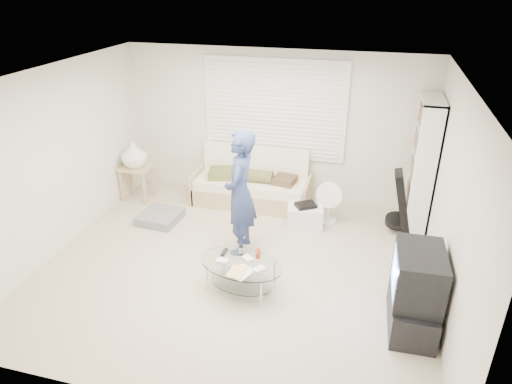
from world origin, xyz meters
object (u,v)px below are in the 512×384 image
(tv_unit, at_px, (415,291))
(coffee_table, at_px, (241,268))
(futon_sofa, at_px, (252,186))
(bookshelf, at_px, (422,166))

(tv_unit, distance_m, coffee_table, 1.99)
(futon_sofa, height_order, bookshelf, bookshelf)
(futon_sofa, relative_size, coffee_table, 1.70)
(futon_sofa, xyz_separation_m, bookshelf, (2.61, -0.13, 0.69))
(bookshelf, relative_size, coffee_table, 1.75)
(bookshelf, distance_m, coffee_table, 3.12)
(futon_sofa, height_order, tv_unit, tv_unit)
(tv_unit, bearing_deg, bookshelf, 86.93)
(tv_unit, bearing_deg, coffee_table, 176.05)
(coffee_table, bearing_deg, tv_unit, -3.95)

